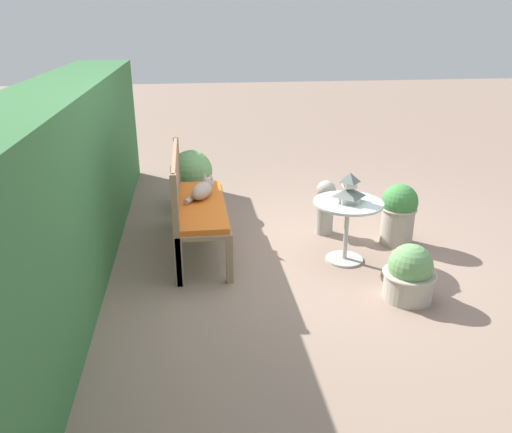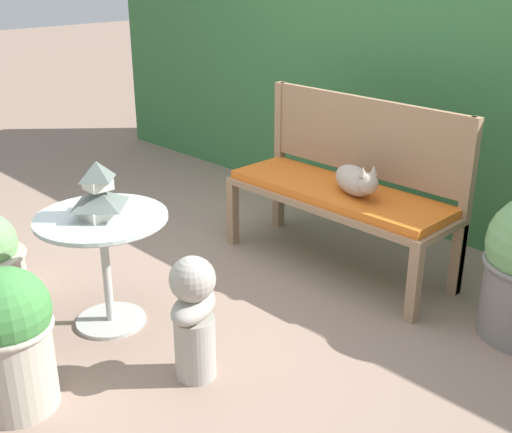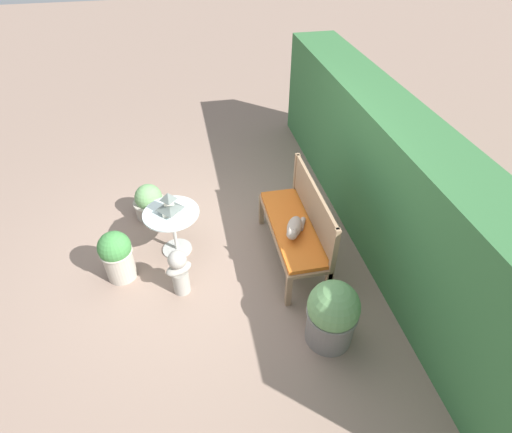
% 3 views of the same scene
% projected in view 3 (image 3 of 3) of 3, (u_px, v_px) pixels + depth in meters
% --- Properties ---
extents(ground, '(30.00, 30.00, 0.00)m').
position_uv_depth(ground, '(207.00, 254.00, 5.06)').
color(ground, gray).
extents(foliage_hedge_back, '(6.40, 0.72, 1.69)m').
position_uv_depth(foliage_hedge_back, '(387.00, 179.00, 4.86)').
color(foliage_hedge_back, '#38703D').
rests_on(foliage_hedge_back, ground).
extents(garden_bench, '(1.48, 0.50, 0.53)m').
position_uv_depth(garden_bench, '(292.00, 230.00, 4.74)').
color(garden_bench, '#937556').
rests_on(garden_bench, ground).
extents(bench_backrest, '(1.48, 0.06, 1.04)m').
position_uv_depth(bench_backrest, '(313.00, 208.00, 4.59)').
color(bench_backrest, '#937556').
rests_on(bench_backrest, ground).
extents(cat, '(0.40, 0.34, 0.22)m').
position_uv_depth(cat, '(294.00, 228.00, 4.53)').
color(cat, '#A89989').
rests_on(cat, garden_bench).
extents(patio_table, '(0.67, 0.67, 0.62)m').
position_uv_depth(patio_table, '(172.00, 221.00, 4.82)').
color(patio_table, '#B7B7B2').
rests_on(patio_table, ground).
extents(pagoda_birdhouse, '(0.25, 0.25, 0.29)m').
position_uv_depth(pagoda_birdhouse, '(169.00, 204.00, 4.65)').
color(pagoda_birdhouse, silver).
rests_on(pagoda_birdhouse, patio_table).
extents(garden_bust, '(0.27, 0.34, 0.61)m').
position_uv_depth(garden_bust, '(179.00, 271.00, 4.41)').
color(garden_bust, '#A39E93').
rests_on(garden_bust, ground).
extents(potted_plant_table_near, '(0.37, 0.37, 0.66)m').
position_uv_depth(potted_plant_table_near, '(117.00, 255.00, 4.57)').
color(potted_plant_table_near, '#ADA393').
rests_on(potted_plant_table_near, ground).
extents(potted_plant_table_far, '(0.51, 0.51, 0.76)m').
position_uv_depth(potted_plant_table_far, '(332.00, 314.00, 3.90)').
color(potted_plant_table_far, slate).
rests_on(potted_plant_table_far, ground).
extents(potted_plant_bench_right, '(0.45, 0.45, 0.49)m').
position_uv_depth(potted_plant_bench_right, '(149.00, 202.00, 5.52)').
color(potted_plant_bench_right, '#ADA393').
rests_on(potted_plant_bench_right, ground).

